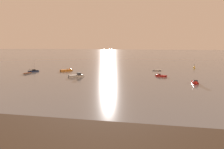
# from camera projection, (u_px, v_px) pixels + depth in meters

# --- Properties ---
(rowboat_moored_0) EXTENTS (2.01, 4.27, 0.65)m
(rowboat_moored_0) POSITION_uv_depth(u_px,v_px,m) (27.00, 73.00, 87.35)
(rowboat_moored_0) COLOR gray
(rowboat_moored_0) RESTS_ON ground
(motorboat_moored_1) EXTENTS (1.66, 4.38, 1.63)m
(motorboat_moored_1) POSITION_uv_depth(u_px,v_px,m) (195.00, 83.00, 65.99)
(motorboat_moored_1) COLOR red
(motorboat_moored_1) RESTS_ON ground
(sailboat_moored_0) EXTENTS (4.20, 4.92, 5.58)m
(sailboat_moored_0) POSITION_uv_depth(u_px,v_px,m) (33.00, 71.00, 94.08)
(sailboat_moored_0) COLOR navy
(sailboat_moored_0) RESTS_ON ground
(rowboat_moored_2) EXTENTS (4.03, 1.74, 0.62)m
(rowboat_moored_2) POSITION_uv_depth(u_px,v_px,m) (157.00, 70.00, 98.22)
(rowboat_moored_2) COLOR white
(rowboat_moored_2) RESTS_ON ground
(motorboat_moored_3) EXTENTS (4.54, 3.58, 1.51)m
(motorboat_moored_3) POSITION_uv_depth(u_px,v_px,m) (160.00, 76.00, 80.78)
(motorboat_moored_3) COLOR red
(motorboat_moored_3) RESTS_ON ground
(motorboat_moored_4) EXTENTS (5.78, 4.84, 2.16)m
(motorboat_moored_4) POSITION_uv_depth(u_px,v_px,m) (78.00, 76.00, 79.81)
(motorboat_moored_4) COLOR white
(motorboat_moored_4) RESTS_ON ground
(motorboat_moored_5) EXTENTS (5.42, 5.13, 1.91)m
(motorboat_moored_5) POSITION_uv_depth(u_px,v_px,m) (68.00, 70.00, 96.48)
(motorboat_moored_5) COLOR orange
(motorboat_moored_5) RESTS_ON ground
(channel_buoy) EXTENTS (0.90, 0.90, 2.30)m
(channel_buoy) POSITION_uv_depth(u_px,v_px,m) (194.00, 67.00, 106.71)
(channel_buoy) COLOR gold
(channel_buoy) RESTS_ON ground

